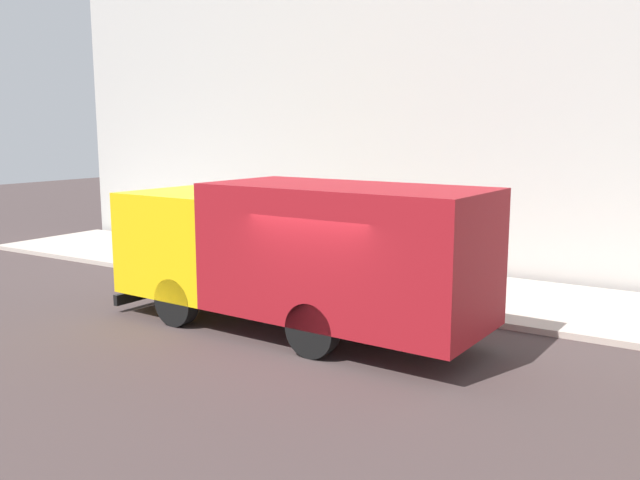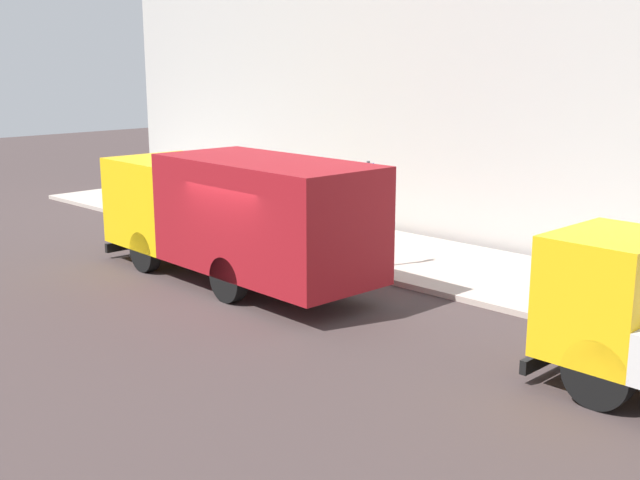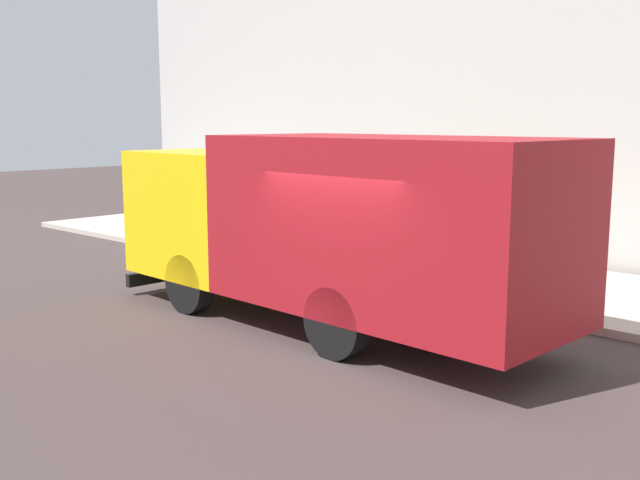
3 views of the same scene
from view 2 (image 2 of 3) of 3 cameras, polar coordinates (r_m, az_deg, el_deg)
The scene contains 9 objects.
ground at distance 17.42m, azimuth -5.48°, elevation -4.14°, with size 80.00×80.00×0.00m, color #3F3332.
sidewalk at distance 20.95m, azimuth 5.34°, elevation -1.03°, with size 4.29×30.00×0.13m, color #B5A69A.
building_facade at distance 22.47m, azimuth 10.06°, elevation 14.25°, with size 0.50×30.00×11.39m, color #B2B1AB.
large_utility_truck at distance 18.26m, azimuth -6.22°, elevation 2.03°, with size 2.81×8.10×2.99m.
pedestrian_walking at distance 23.82m, azimuth 0.97°, elevation 3.05°, with size 0.41×0.41×1.68m.
pedestrian_standing at distance 23.50m, azimuth -5.36°, elevation 2.98°, with size 0.37×0.37×1.76m.
pedestrian_third at distance 26.25m, azimuth -5.09°, elevation 3.96°, with size 0.50×0.50×1.72m.
traffic_cone_orange at distance 23.12m, azimuth -5.32°, elevation 1.32°, with size 0.47×0.47×0.68m, color orange.
street_sign_post at distance 18.86m, azimuth 3.47°, elevation 2.48°, with size 0.44×0.08×2.64m.
Camera 2 is at (-10.66, -12.80, 5.08)m, focal length 44.06 mm.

